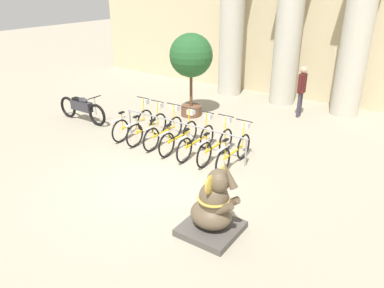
% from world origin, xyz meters
% --- Properties ---
extents(ground_plane, '(60.00, 60.00, 0.00)m').
position_xyz_m(ground_plane, '(0.00, 0.00, 0.00)').
color(ground_plane, '#9E937F').
extents(building_facade, '(20.00, 0.20, 6.00)m').
position_xyz_m(building_facade, '(0.00, 8.60, 3.00)').
color(building_facade, '#C6B78E').
rests_on(building_facade, ground_plane).
extents(column_left, '(1.20, 1.20, 5.16)m').
position_xyz_m(column_left, '(-2.33, 7.60, 2.62)').
color(column_left, '#BCB7A8').
rests_on(column_left, ground_plane).
extents(column_middle, '(1.20, 1.20, 5.16)m').
position_xyz_m(column_middle, '(0.00, 7.60, 2.62)').
color(column_middle, '#BCB7A8').
rests_on(column_middle, ground_plane).
extents(column_right, '(1.20, 1.20, 5.16)m').
position_xyz_m(column_right, '(2.33, 7.60, 2.62)').
color(column_right, '#BCB7A8').
rests_on(column_right, ground_plane).
extents(bike_rack, '(4.08, 0.05, 0.77)m').
position_xyz_m(bike_rack, '(-0.68, 1.95, 0.61)').
color(bike_rack, gray).
rests_on(bike_rack, ground_plane).
extents(bicycle_0, '(0.48, 1.78, 1.11)m').
position_xyz_m(bicycle_0, '(-2.42, 1.85, 0.42)').
color(bicycle_0, black).
rests_on(bicycle_0, ground_plane).
extents(bicycle_1, '(0.48, 1.78, 1.11)m').
position_xyz_m(bicycle_1, '(-1.84, 1.83, 0.42)').
color(bicycle_1, black).
rests_on(bicycle_1, ground_plane).
extents(bicycle_2, '(0.48, 1.78, 1.11)m').
position_xyz_m(bicycle_2, '(-1.26, 1.87, 0.42)').
color(bicycle_2, black).
rests_on(bicycle_2, ground_plane).
extents(bicycle_3, '(0.48, 1.78, 1.11)m').
position_xyz_m(bicycle_3, '(-0.68, 1.82, 0.42)').
color(bicycle_3, black).
rests_on(bicycle_3, ground_plane).
extents(bicycle_4, '(0.48, 1.78, 1.11)m').
position_xyz_m(bicycle_4, '(-0.10, 1.82, 0.42)').
color(bicycle_4, black).
rests_on(bicycle_4, ground_plane).
extents(bicycle_5, '(0.48, 1.78, 1.11)m').
position_xyz_m(bicycle_5, '(0.48, 1.87, 0.42)').
color(bicycle_5, black).
rests_on(bicycle_5, ground_plane).
extents(bicycle_6, '(0.48, 1.78, 1.11)m').
position_xyz_m(bicycle_6, '(1.06, 1.80, 0.42)').
color(bicycle_6, black).
rests_on(bicycle_6, ground_plane).
extents(elephant_statue, '(1.05, 1.05, 1.61)m').
position_xyz_m(elephant_statue, '(2.06, -0.88, 0.55)').
color(elephant_statue, '#4C4742').
rests_on(elephant_statue, ground_plane).
extents(motorcycle, '(2.19, 0.55, 0.96)m').
position_xyz_m(motorcycle, '(-4.72, 1.82, 0.48)').
color(motorcycle, black).
rests_on(motorcycle, ground_plane).
extents(person_pedestrian, '(0.23, 0.47, 1.76)m').
position_xyz_m(person_pedestrian, '(1.10, 6.42, 1.06)').
color(person_pedestrian, '#383342').
rests_on(person_pedestrian, ground_plane).
extents(potted_tree, '(1.45, 1.45, 2.82)m').
position_xyz_m(potted_tree, '(-2.07, 4.39, 1.99)').
color(potted_tree, brown).
rests_on(potted_tree, ground_plane).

